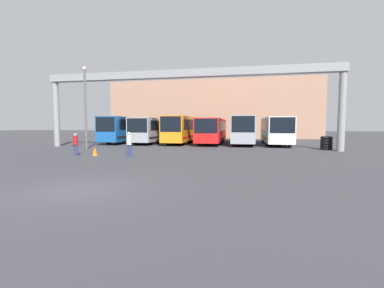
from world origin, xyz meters
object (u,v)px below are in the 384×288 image
at_px(bus_slot_5, 275,129).
at_px(lamp_post, 85,104).
at_px(tire_stack, 326,143).
at_px(bus_slot_0, 128,128).
at_px(bus_slot_3, 212,129).
at_px(traffic_cone, 95,151).
at_px(bus_slot_1, 154,129).
at_px(pedestrian_mid_left, 75,144).
at_px(bus_slot_4, 243,128).
at_px(bus_slot_2, 183,128).
at_px(pedestrian_far_center, 129,144).

bearing_deg(bus_slot_5, lamp_post, -151.67).
bearing_deg(bus_slot_5, tire_stack, -58.14).
height_order(bus_slot_0, tire_stack, bus_slot_0).
bearing_deg(bus_slot_3, traffic_cone, -114.96).
xyz_separation_m(bus_slot_1, bus_slot_5, (14.70, 0.18, 0.01)).
height_order(bus_slot_3, traffic_cone, bus_slot_3).
bearing_deg(pedestrian_mid_left, tire_stack, -147.51).
height_order(bus_slot_3, tire_stack, bus_slot_3).
bearing_deg(bus_slot_3, bus_slot_1, -175.00).
bearing_deg(tire_stack, bus_slot_4, 137.94).
xyz_separation_m(bus_slot_2, lamp_post, (-6.85, -10.02, 2.26)).
bearing_deg(bus_slot_0, bus_slot_2, 0.12).
relative_size(bus_slot_4, pedestrian_mid_left, 7.53).
bearing_deg(traffic_cone, pedestrian_mid_left, -169.53).
relative_size(bus_slot_0, bus_slot_3, 0.98).
height_order(bus_slot_3, bus_slot_4, bus_slot_4).
bearing_deg(bus_slot_0, tire_stack, -16.08).
height_order(bus_slot_1, bus_slot_4, bus_slot_4).
relative_size(pedestrian_far_center, traffic_cone, 2.79).
height_order(bus_slot_3, pedestrian_mid_left, bus_slot_3).
bearing_deg(pedestrian_far_center, pedestrian_mid_left, 157.73).
height_order(bus_slot_5, tire_stack, bus_slot_5).
height_order(bus_slot_2, pedestrian_mid_left, bus_slot_2).
xyz_separation_m(pedestrian_mid_left, traffic_cone, (1.37, 0.25, -0.55)).
xyz_separation_m(bus_slot_4, bus_slot_5, (3.67, -0.68, -0.09)).
distance_m(bus_slot_2, tire_stack, 16.13).
height_order(bus_slot_5, pedestrian_mid_left, bus_slot_5).
bearing_deg(bus_slot_0, lamp_post, -87.17).
bearing_deg(bus_slot_5, bus_slot_4, 169.51).
xyz_separation_m(bus_slot_1, bus_slot_4, (11.02, 0.86, 0.10)).
xyz_separation_m(bus_slot_4, tire_stack, (7.40, -6.68, -1.26)).
xyz_separation_m(bus_slot_2, bus_slot_3, (3.67, 0.08, -0.15)).
bearing_deg(pedestrian_mid_left, traffic_cone, -160.78).
relative_size(bus_slot_2, tire_stack, 9.66).
bearing_deg(bus_slot_3, pedestrian_mid_left, -118.77).
distance_m(bus_slot_2, pedestrian_far_center, 14.70).
bearing_deg(bus_slot_2, bus_slot_4, 2.31).
xyz_separation_m(pedestrian_far_center, traffic_cone, (-2.68, 0.04, -0.61)).
xyz_separation_m(bus_slot_4, pedestrian_mid_left, (-11.88, -15.16, -1.00)).
xyz_separation_m(pedestrian_mid_left, lamp_post, (-2.32, 4.84, 3.26)).
height_order(pedestrian_far_center, tire_stack, pedestrian_far_center).
height_order(bus_slot_2, lamp_post, lamp_post).
bearing_deg(pedestrian_mid_left, bus_slot_4, -119.33).
bearing_deg(lamp_post, bus_slot_2, 55.63).
relative_size(bus_slot_0, tire_stack, 9.64).
relative_size(bus_slot_4, lamp_post, 1.62).
relative_size(bus_slot_2, traffic_cone, 18.60).
bearing_deg(bus_slot_1, bus_slot_3, 5.00).
distance_m(bus_slot_0, bus_slot_4, 14.70).
relative_size(bus_slot_2, bus_slot_5, 1.07).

